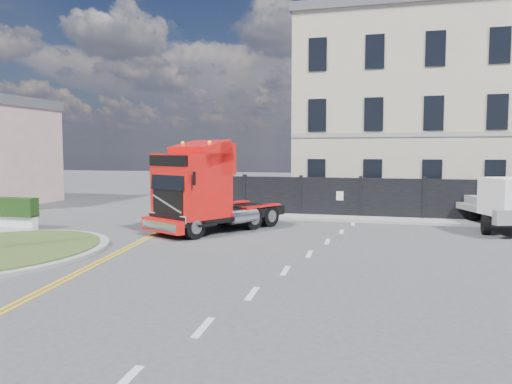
% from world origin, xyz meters
% --- Properties ---
extents(ground, '(120.00, 120.00, 0.00)m').
position_xyz_m(ground, '(0.00, 0.00, 0.00)').
color(ground, '#424244').
rests_on(ground, ground).
extents(hoarding_fence, '(18.80, 0.25, 2.00)m').
position_xyz_m(hoarding_fence, '(6.55, 9.00, 1.00)').
color(hoarding_fence, black).
rests_on(hoarding_fence, ground).
extents(georgian_building, '(12.30, 10.30, 12.80)m').
position_xyz_m(georgian_building, '(6.00, 16.50, 5.77)').
color(georgian_building, '#C0AD98').
rests_on(georgian_building, ground).
extents(pavement_far, '(20.00, 1.60, 0.12)m').
position_xyz_m(pavement_far, '(6.00, 8.10, 0.06)').
color(pavement_far, gray).
rests_on(pavement_far, ground).
extents(truck, '(4.82, 6.44, 3.65)m').
position_xyz_m(truck, '(-1.96, 2.81, 1.63)').
color(truck, black).
rests_on(truck, ground).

